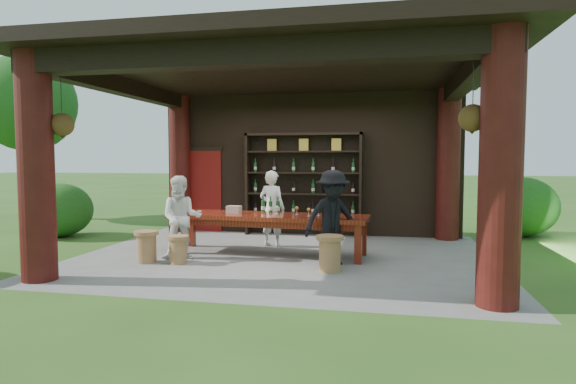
% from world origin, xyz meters
% --- Properties ---
extents(ground, '(90.00, 90.00, 0.00)m').
position_xyz_m(ground, '(0.00, 0.00, 0.00)').
color(ground, '#2D5119').
rests_on(ground, ground).
extents(pavilion, '(7.50, 6.00, 3.60)m').
position_xyz_m(pavilion, '(-0.01, 0.43, 2.13)').
color(pavilion, slate).
rests_on(pavilion, ground).
extents(wine_shelf, '(2.69, 0.41, 2.37)m').
position_xyz_m(wine_shelf, '(-0.06, 2.45, 1.19)').
color(wine_shelf, black).
rests_on(wine_shelf, ground).
extents(tasting_table, '(3.77, 1.21, 0.75)m').
position_xyz_m(tasting_table, '(-0.34, 0.13, 0.64)').
color(tasting_table, '#61170D').
rests_on(tasting_table, ground).
extents(stool_near_left, '(0.36, 0.36, 0.48)m').
position_xyz_m(stool_near_left, '(-1.63, -0.96, 0.25)').
color(stool_near_left, olive).
rests_on(stool_near_left, ground).
extents(stool_near_right, '(0.44, 0.44, 0.57)m').
position_xyz_m(stool_near_right, '(0.96, -1.01, 0.30)').
color(stool_near_right, olive).
rests_on(stool_near_right, ground).
extents(stool_far_left, '(0.41, 0.41, 0.54)m').
position_xyz_m(stool_far_left, '(-2.20, -0.98, 0.29)').
color(stool_far_left, olive).
rests_on(stool_far_left, ground).
extents(host, '(0.64, 0.52, 1.54)m').
position_xyz_m(host, '(-0.44, 0.93, 0.77)').
color(host, white).
rests_on(host, ground).
extents(guest_woman, '(0.86, 0.77, 1.48)m').
position_xyz_m(guest_woman, '(-1.71, -0.62, 0.74)').
color(guest_woman, white).
rests_on(guest_woman, ground).
extents(guest_man, '(1.18, 1.06, 1.59)m').
position_xyz_m(guest_man, '(0.95, -0.51, 0.79)').
color(guest_man, black).
rests_on(guest_man, ground).
extents(table_bottles, '(0.39, 0.17, 0.31)m').
position_xyz_m(table_bottles, '(-0.35, 0.43, 0.90)').
color(table_bottles, '#194C1E').
rests_on(table_bottles, tasting_table).
extents(table_glasses, '(0.87, 0.32, 0.15)m').
position_xyz_m(table_glasses, '(0.27, 0.16, 0.82)').
color(table_glasses, silver).
rests_on(table_glasses, tasting_table).
extents(napkin_basket, '(0.27, 0.20, 0.14)m').
position_xyz_m(napkin_basket, '(-1.00, 0.16, 0.82)').
color(napkin_basket, '#BF6672').
rests_on(napkin_basket, tasting_table).
extents(shrubs, '(14.50, 7.85, 1.36)m').
position_xyz_m(shrubs, '(3.04, 0.42, 0.56)').
color(shrubs, '#194C14').
rests_on(shrubs, ground).
extents(trees, '(22.30, 9.76, 4.80)m').
position_xyz_m(trees, '(3.81, 1.42, 3.37)').
color(trees, '#3F2819').
rests_on(trees, ground).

